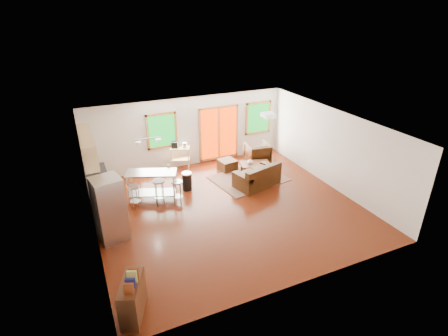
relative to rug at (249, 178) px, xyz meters
name	(u,v)px	position (x,y,z in m)	size (l,w,h in m)	color
floor	(228,208)	(-1.48, -1.47, -0.02)	(7.50, 7.00, 0.02)	#391106
ceiling	(229,125)	(-1.48, -1.47, 2.60)	(7.50, 7.00, 0.02)	silver
back_wall	(188,132)	(-1.48, 2.04, 1.29)	(7.50, 0.02, 2.60)	beige
left_wall	(89,195)	(-5.24, -1.47, 1.29)	(0.02, 7.00, 2.60)	beige
right_wall	(333,149)	(2.28, -1.47, 1.29)	(0.02, 7.00, 2.60)	beige
front_wall	(301,236)	(-1.48, -4.98, 1.29)	(7.50, 0.02, 2.60)	beige
window_left	(162,131)	(-2.48, 1.99, 1.49)	(1.10, 0.05, 1.30)	#0E5E18
french_doors	(219,133)	(-0.28, 1.99, 1.09)	(1.60, 0.05, 2.10)	#C12900
window_right	(258,118)	(1.42, 1.99, 1.49)	(1.10, 0.05, 1.30)	#0E5E18
rug	(249,178)	(0.00, 0.00, 0.00)	(2.39, 1.84, 0.02)	#556040
loveseat	(258,178)	(0.02, -0.58, 0.30)	(1.65, 1.19, 0.79)	black
coffee_table	(255,165)	(0.39, 0.26, 0.35)	(1.17, 0.87, 0.42)	#391D0E
armchair	(258,152)	(0.96, 1.11, 0.42)	(0.84, 0.79, 0.87)	black
ottoman	(227,165)	(-0.37, 1.00, 0.18)	(0.58, 0.58, 0.39)	black
vase	(250,161)	(0.22, 0.33, 0.51)	(0.22, 0.23, 0.35)	silver
book	(259,162)	(0.43, 0.08, 0.53)	(0.21, 0.03, 0.29)	#66270F
cabinets	(96,179)	(-4.96, 0.23, 0.92)	(0.64, 2.24, 2.30)	tan
refrigerator	(110,209)	(-4.82, -1.59, 0.85)	(0.81, 0.79, 1.73)	#B7BABC
island	(152,181)	(-3.40, -0.06, 0.65)	(1.63, 1.12, 0.96)	#B7BABC
cup	(168,165)	(-2.80, 0.15, 0.99)	(0.11, 0.09, 0.11)	silver
bar_stool_a	(134,191)	(-4.00, -0.31, 0.54)	(0.40, 0.40, 0.74)	#B7BABC
bar_stool_b	(159,186)	(-3.27, -0.39, 0.58)	(0.40, 0.40, 0.80)	#B7BABC
bar_stool_c	(177,187)	(-2.76, -0.56, 0.54)	(0.45, 0.45, 0.74)	#B7BABC
trash_can	(187,181)	(-2.22, 0.15, 0.29)	(0.40, 0.40, 0.61)	black
kitchen_cart	(179,150)	(-1.93, 1.79, 0.72)	(0.82, 0.67, 1.07)	tan
bookshelf	(132,298)	(-4.83, -4.33, 0.41)	(0.67, 0.98, 1.07)	#391D0E
ceiling_flush	(268,115)	(0.12, -0.87, 2.52)	(0.35, 0.35, 0.12)	white
pendant_light	(148,142)	(-3.38, 0.03, 1.89)	(0.80, 0.18, 0.79)	gray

